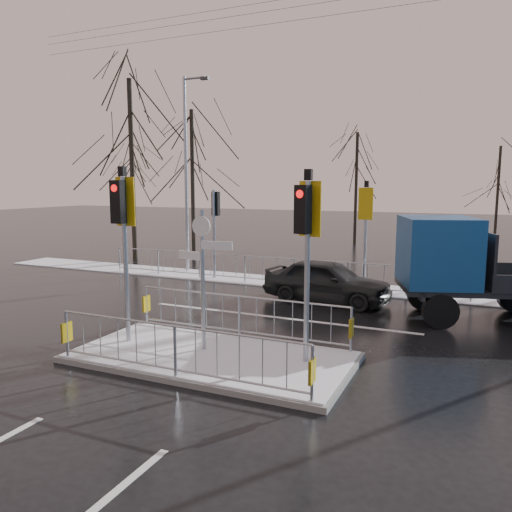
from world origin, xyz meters
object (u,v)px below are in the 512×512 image
at_px(car_far_lane, 327,281).
at_px(flatbed_truck, 469,266).
at_px(street_lamp_left, 187,167).
at_px(traffic_island, 211,342).

height_order(car_far_lane, flatbed_truck, flatbed_truck).
relative_size(car_far_lane, street_lamp_left, 0.50).
bearing_deg(car_far_lane, street_lamp_left, 71.55).
relative_size(traffic_island, flatbed_truck, 0.92).
bearing_deg(street_lamp_left, traffic_island, -55.93).
height_order(traffic_island, street_lamp_left, street_lamp_left).
height_order(traffic_island, flatbed_truck, traffic_island).
xyz_separation_m(traffic_island, car_far_lane, (0.78, 6.19, 0.30)).
bearing_deg(street_lamp_left, flatbed_truck, -18.06).
height_order(car_far_lane, street_lamp_left, street_lamp_left).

